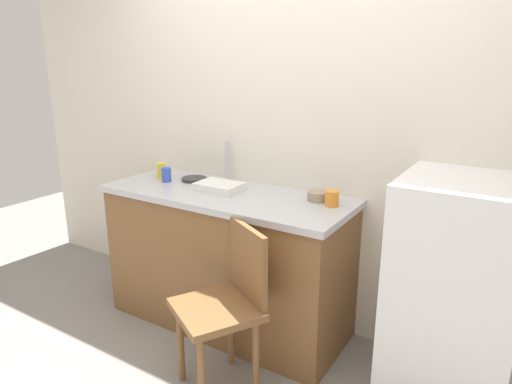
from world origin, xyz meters
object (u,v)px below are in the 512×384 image
cup_blue (166,175)px  cup_orange (332,199)px  chair (227,302)px  hotplate (194,179)px  dish_tray (219,187)px  cup_yellow (161,170)px  terracotta_bowl (318,196)px  refrigerator (453,295)px

cup_blue → cup_orange: size_ratio=1.10×
chair → hotplate: hotplate is taller
dish_tray → cup_blue: (-0.43, -0.01, 0.02)m
cup_yellow → cup_orange: cup_yellow is taller
dish_tray → cup_yellow: cup_yellow is taller
chair → hotplate: 1.03m
terracotta_bowl → cup_blue: 1.05m
cup_blue → cup_orange: (1.15, 0.09, -0.00)m
cup_orange → cup_blue: bearing=-175.4°
chair → cup_blue: size_ratio=9.29×
hotplate → cup_yellow: cup_yellow is taller
refrigerator → dish_tray: bearing=-179.9°
dish_tray → terracotta_bowl: 0.63m
chair → cup_orange: (0.31, 0.59, 0.45)m
cup_yellow → cup_blue: bearing=-30.8°
cup_blue → hotplate: bearing=40.5°
chair → dish_tray: bearing=158.8°
dish_tray → hotplate: size_ratio=1.65×
hotplate → cup_yellow: (-0.24, -0.06, 0.04)m
cup_blue → cup_orange: 1.16m
chair → hotplate: bearing=168.6°
terracotta_bowl → cup_orange: (0.11, -0.05, 0.02)m
hotplate → cup_orange: 1.02m
cup_blue → cup_orange: cup_blue is taller
chair → refrigerator: bearing=56.9°
terracotta_bowl → cup_yellow: 1.15m
cup_orange → refrigerator: bearing=-6.6°
terracotta_bowl → cup_blue: (-1.04, -0.15, 0.02)m
hotplate → cup_orange: bearing=-1.5°
terracotta_bowl → hotplate: size_ratio=0.72×
terracotta_bowl → cup_orange: size_ratio=1.39×
terracotta_bowl → cup_orange: bearing=-25.6°
chair → cup_orange: cup_orange is taller
dish_tray → cup_blue: bearing=-178.7°
chair → dish_tray: (-0.41, 0.51, 0.43)m
refrigerator → cup_orange: size_ratio=13.45×
hotplate → cup_blue: cup_blue is taller
cup_yellow → cup_blue: 0.12m
dish_tray → cup_yellow: bearing=174.5°
refrigerator → cup_yellow: size_ratio=11.47×
terracotta_bowl → cup_blue: bearing=-172.1°
terracotta_bowl → hotplate: terracotta_bowl is taller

